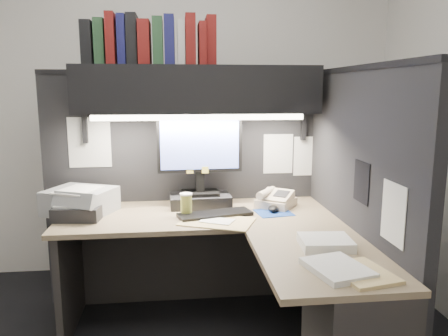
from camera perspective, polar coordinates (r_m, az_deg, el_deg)
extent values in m
cube|color=white|center=(3.61, -6.08, 7.77)|extent=(3.50, 0.04, 2.70)
cube|color=white|center=(0.63, -3.49, -3.82)|extent=(3.50, 0.04, 2.70)
cube|color=black|center=(3.12, -5.24, -2.81)|extent=(1.90, 0.06, 1.60)
cube|color=black|center=(2.60, 16.74, -5.88)|extent=(0.06, 1.50, 1.60)
cube|color=#7F7250|center=(2.79, -3.58, -6.19)|extent=(1.70, 0.68, 0.03)
cube|color=#7F7250|center=(2.17, 12.50, -11.29)|extent=(0.60, 0.85, 0.03)
cube|color=#2A2725|center=(3.19, -3.79, -10.97)|extent=(1.61, 0.02, 0.70)
cube|color=#2A2725|center=(2.98, -19.46, -13.10)|extent=(0.04, 0.61, 0.70)
cube|color=black|center=(2.86, -3.45, 10.18)|extent=(1.55, 0.34, 0.30)
cylinder|color=white|center=(2.73, -3.25, 6.61)|extent=(1.32, 0.04, 0.04)
cube|color=black|center=(2.94, -3.12, -4.22)|extent=(0.41, 0.26, 0.08)
cube|color=black|center=(2.91, -3.15, -1.78)|extent=(0.06, 0.05, 0.13)
cube|color=black|center=(2.86, -3.19, 3.09)|extent=(0.56, 0.06, 0.37)
cube|color=#7087F5|center=(2.84, -3.17, 3.05)|extent=(0.51, 0.02, 0.32)
cube|color=black|center=(2.71, -1.18, -6.07)|extent=(0.48, 0.26, 0.02)
cube|color=navy|center=(2.80, 6.50, -5.80)|extent=(0.24, 0.23, 0.00)
ellipsoid|color=black|center=(2.81, 6.44, -5.28)|extent=(0.09, 0.12, 0.04)
cube|color=beige|center=(2.93, 6.82, -4.19)|extent=(0.31, 0.31, 0.09)
cylinder|color=#A9A343|center=(2.71, -4.95, -4.90)|extent=(0.09, 0.09, 0.13)
cube|color=#919497|center=(2.91, -18.25, -4.11)|extent=(0.48, 0.45, 0.15)
cube|color=black|center=(2.80, -18.38, -5.44)|extent=(0.30, 0.26, 0.08)
cube|color=tan|center=(2.59, -0.90, -7.02)|extent=(0.49, 0.41, 0.01)
cube|color=white|center=(2.25, 13.12, -9.47)|extent=(0.26, 0.23, 0.05)
cube|color=white|center=(1.98, 14.58, -12.59)|extent=(0.28, 0.32, 0.03)
cube|color=tan|center=(1.98, 17.57, -12.93)|extent=(0.27, 0.31, 0.02)
cube|color=black|center=(2.93, -17.30, 15.24)|extent=(0.07, 0.22, 0.26)
cube|color=#24482B|center=(2.93, -15.77, 15.47)|extent=(0.06, 0.22, 0.27)
cube|color=maroon|center=(2.88, -14.44, 15.93)|extent=(0.05, 0.22, 0.31)
cube|color=#161850|center=(2.90, -13.07, 15.88)|extent=(0.05, 0.22, 0.30)
cube|color=black|center=(2.89, -11.84, 15.99)|extent=(0.06, 0.22, 0.30)
cube|color=maroon|center=(2.87, -10.31, 15.71)|extent=(0.07, 0.22, 0.27)
cube|color=#24482B|center=(2.86, -8.62, 15.94)|extent=(0.06, 0.22, 0.28)
cube|color=#161850|center=(2.86, -7.12, 16.11)|extent=(0.06, 0.22, 0.30)
cube|color=white|center=(2.89, -5.63, 15.82)|extent=(0.05, 0.22, 0.27)
cube|color=maroon|center=(2.86, -4.43, 16.24)|extent=(0.06, 0.22, 0.31)
cube|color=maroon|center=(2.87, -2.90, 15.79)|extent=(0.04, 0.22, 0.26)
cube|color=maroon|center=(2.90, -1.78, 16.15)|extent=(0.06, 0.22, 0.30)
cube|color=white|center=(3.12, 7.08, 1.85)|extent=(0.21, 0.00, 0.28)
cube|color=white|center=(3.19, 10.92, 1.54)|extent=(0.21, 0.00, 0.28)
cube|color=white|center=(3.08, -17.16, 3.22)|extent=(0.28, 0.00, 0.34)
cube|color=black|center=(2.41, 17.52, -1.76)|extent=(0.00, 0.18, 0.22)
cube|color=white|center=(2.12, 21.24, -5.54)|extent=(0.00, 0.21, 0.28)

